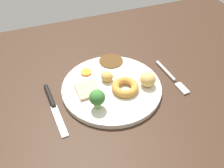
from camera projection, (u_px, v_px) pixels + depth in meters
dining_table at (124, 91)px, 73.54cm from camera, size 120.00×84.00×3.60cm
dinner_plate at (112, 89)px, 70.70cm from camera, size 27.36×27.36×1.40cm
gravy_pool at (110, 61)px, 78.29cm from camera, size 7.27×7.27×0.30cm
meat_slice_main at (87, 89)px, 68.84cm from camera, size 6.14×6.71×0.80cm
yorkshire_pudding at (125, 87)px, 68.62cm from camera, size 7.32×7.32×2.07cm
roast_potato_left at (148, 79)px, 69.44cm from camera, size 5.64×5.66×3.97cm
roast_potato_right at (107, 76)px, 71.21cm from camera, size 4.68×4.70×2.79cm
carrot_coin_front at (86, 72)px, 74.21cm from camera, size 3.11×3.11×0.61cm
broccoli_floret at (97, 98)px, 62.67cm from camera, size 4.02×4.02×5.39cm
fork at (172, 78)px, 74.48cm from camera, size 2.59×15.32×0.90cm
knife at (53, 105)px, 66.68cm from camera, size 2.84×18.56×1.20cm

